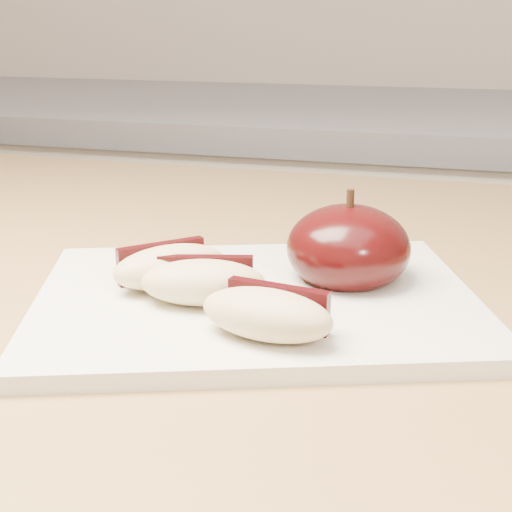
# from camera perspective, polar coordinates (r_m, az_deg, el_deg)

# --- Properties ---
(back_cabinet) EXTENTS (2.40, 0.62, 0.94)m
(back_cabinet) POSITION_cam_1_polar(r_m,az_deg,el_deg) (1.35, 13.05, -8.65)
(back_cabinet) COLOR silver
(back_cabinet) RESTS_ON ground
(cutting_board) EXTENTS (0.33, 0.28, 0.01)m
(cutting_board) POSITION_cam_1_polar(r_m,az_deg,el_deg) (0.45, 0.00, -3.66)
(cutting_board) COLOR silver
(cutting_board) RESTS_ON island_counter
(apple_half) EXTENTS (0.09, 0.09, 0.07)m
(apple_half) POSITION_cam_1_polar(r_m,az_deg,el_deg) (0.48, 7.39, 0.63)
(apple_half) COLOR black
(apple_half) RESTS_ON cutting_board
(apple_wedge_a) EXTENTS (0.08, 0.08, 0.03)m
(apple_wedge_a) POSITION_cam_1_polar(r_m,az_deg,el_deg) (0.46, -6.97, -0.79)
(apple_wedge_a) COLOR tan
(apple_wedge_a) RESTS_ON cutting_board
(apple_wedge_b) EXTENTS (0.08, 0.05, 0.03)m
(apple_wedge_b) POSITION_cam_1_polar(r_m,az_deg,el_deg) (0.43, -4.22, -2.05)
(apple_wedge_b) COLOR tan
(apple_wedge_b) RESTS_ON cutting_board
(apple_wedge_c) EXTENTS (0.08, 0.05, 0.03)m
(apple_wedge_c) POSITION_cam_1_polar(r_m,az_deg,el_deg) (0.39, 0.96, -4.61)
(apple_wedge_c) COLOR tan
(apple_wedge_c) RESTS_ON cutting_board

